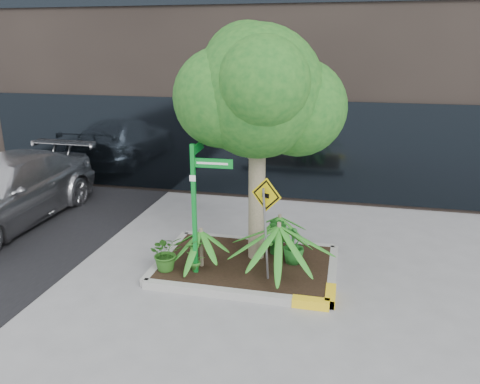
% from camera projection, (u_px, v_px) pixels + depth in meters
% --- Properties ---
extents(ground, '(80.00, 80.00, 0.00)m').
position_uv_depth(ground, '(232.00, 275.00, 8.63)').
color(ground, gray).
rests_on(ground, ground).
extents(planter, '(3.35, 2.36, 0.15)m').
position_uv_depth(planter, '(248.00, 265.00, 8.81)').
color(planter, '#9E9E99').
rests_on(planter, ground).
extents(tree, '(2.99, 2.65, 4.48)m').
position_uv_depth(tree, '(258.00, 92.00, 8.11)').
color(tree, gray).
rests_on(tree, ground).
extents(palm_front, '(1.14, 1.14, 1.26)m').
position_uv_depth(palm_front, '(279.00, 226.00, 8.01)').
color(palm_front, gray).
rests_on(palm_front, ground).
extents(palm_left, '(0.83, 0.83, 0.93)m').
position_uv_depth(palm_left, '(201.00, 231.00, 8.46)').
color(palm_left, gray).
rests_on(palm_left, ground).
extents(palm_back, '(0.77, 0.77, 0.85)m').
position_uv_depth(palm_back, '(280.00, 217.00, 9.32)').
color(palm_back, gray).
rests_on(palm_back, ground).
extents(parked_car, '(2.30, 5.41, 1.56)m').
position_uv_depth(parked_car, '(3.00, 192.00, 10.87)').
color(parked_car, '#B6B6BB').
rests_on(parked_car, ground).
extents(shrub_a, '(0.84, 0.84, 0.67)m').
position_uv_depth(shrub_a, '(166.00, 252.00, 8.42)').
color(shrub_a, '#275D1A').
rests_on(shrub_a, planter).
extents(shrub_b, '(0.57, 0.57, 0.72)m').
position_uv_depth(shrub_b, '(294.00, 245.00, 8.68)').
color(shrub_b, '#1F6921').
rests_on(shrub_b, planter).
extents(shrub_c, '(0.45, 0.45, 0.63)m').
position_uv_depth(shrub_c, '(196.00, 255.00, 8.38)').
color(shrub_c, '#307524').
rests_on(shrub_c, planter).
extents(shrub_d, '(0.61, 0.61, 0.78)m').
position_uv_depth(shrub_d, '(278.00, 235.00, 9.02)').
color(shrub_d, '#1B5E1D').
rests_on(shrub_d, planter).
extents(street_sign_post, '(0.74, 0.73, 2.49)m').
position_uv_depth(street_sign_post, '(197.00, 198.00, 8.05)').
color(street_sign_post, '#0C8827').
rests_on(street_sign_post, ground).
extents(cattle_sign, '(0.53, 0.25, 1.86)m').
position_uv_depth(cattle_sign, '(266.00, 213.00, 7.72)').
color(cattle_sign, slate).
rests_on(cattle_sign, ground).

